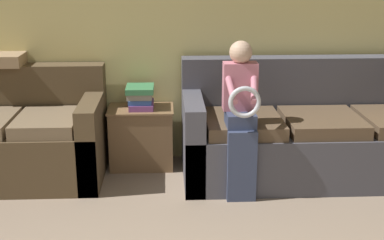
# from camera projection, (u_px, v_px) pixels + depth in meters

# --- Properties ---
(wall_back) EXTENTS (7.67, 0.06, 2.55)m
(wall_back) POSITION_uv_depth(u_px,v_px,m) (167.00, 21.00, 4.77)
(wall_back) COLOR #DBCC7F
(wall_back) RESTS_ON ground_plane
(couch_main) EXTENTS (2.30, 0.92, 0.98)m
(couch_main) POSITION_uv_depth(u_px,v_px,m) (316.00, 136.00, 4.62)
(couch_main) COLOR #4C4C56
(couch_main) RESTS_ON ground_plane
(couch_side) EXTENTS (1.38, 0.88, 0.92)m
(couch_side) POSITION_uv_depth(u_px,v_px,m) (22.00, 139.00, 4.55)
(couch_side) COLOR brown
(couch_side) RESTS_ON ground_plane
(child_left_seated) EXTENTS (0.27, 0.38, 1.22)m
(child_left_seated) POSITION_uv_depth(u_px,v_px,m) (241.00, 112.00, 4.11)
(child_left_seated) COLOR #384260
(child_left_seated) RESTS_ON ground_plane
(side_shelf) EXTENTS (0.58, 0.40, 0.54)m
(side_shelf) POSITION_uv_depth(u_px,v_px,m) (142.00, 136.00, 4.80)
(side_shelf) COLOR brown
(side_shelf) RESTS_ON ground_plane
(book_stack) EXTENTS (0.24, 0.29, 0.20)m
(book_stack) POSITION_uv_depth(u_px,v_px,m) (140.00, 97.00, 4.70)
(book_stack) COLOR #7A4284
(book_stack) RESTS_ON side_shelf
(throw_pillow) EXTENTS (0.36, 0.36, 0.10)m
(throw_pillow) POSITION_uv_depth(u_px,v_px,m) (3.00, 59.00, 4.64)
(throw_pillow) COLOR #A38460
(throw_pillow) RESTS_ON couch_side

